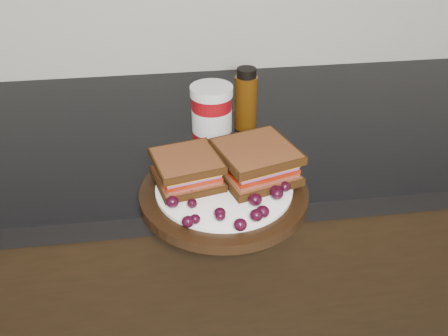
% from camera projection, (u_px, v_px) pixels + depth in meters
% --- Properties ---
extents(base_cabinets, '(3.96, 0.58, 0.86)m').
position_uv_depth(base_cabinets, '(101.00, 294.00, 1.28)').
color(base_cabinets, black).
rests_on(base_cabinets, ground_plane).
extents(countertop, '(3.98, 0.60, 0.04)m').
position_uv_depth(countertop, '(72.00, 142.00, 1.03)').
color(countertop, black).
rests_on(countertop, base_cabinets).
extents(plate, '(0.28, 0.28, 0.02)m').
position_uv_depth(plate, '(224.00, 194.00, 0.83)').
color(plate, black).
rests_on(plate, countertop).
extents(sandwich_left, '(0.12, 0.12, 0.05)m').
position_uv_depth(sandwich_left, '(187.00, 170.00, 0.82)').
color(sandwich_left, brown).
rests_on(sandwich_left, plate).
extents(sandwich_right, '(0.15, 0.15, 0.06)m').
position_uv_depth(sandwich_right, '(256.00, 162.00, 0.83)').
color(sandwich_right, brown).
rests_on(sandwich_right, plate).
extents(grape_0, '(0.02, 0.02, 0.02)m').
position_uv_depth(grape_0, '(172.00, 202.00, 0.77)').
color(grape_0, black).
rests_on(grape_0, plate).
extents(grape_1, '(0.02, 0.02, 0.01)m').
position_uv_depth(grape_1, '(192.00, 203.00, 0.77)').
color(grape_1, black).
rests_on(grape_1, plate).
extents(grape_2, '(0.02, 0.02, 0.02)m').
position_uv_depth(grape_2, '(188.00, 222.00, 0.73)').
color(grape_2, black).
rests_on(grape_2, plate).
extents(grape_3, '(0.02, 0.02, 0.01)m').
position_uv_depth(grape_3, '(195.00, 219.00, 0.74)').
color(grape_3, black).
rests_on(grape_3, plate).
extents(grape_4, '(0.02, 0.02, 0.02)m').
position_uv_depth(grape_4, '(220.00, 213.00, 0.75)').
color(grape_4, black).
rests_on(grape_4, plate).
extents(grape_5, '(0.02, 0.02, 0.01)m').
position_uv_depth(grape_5, '(220.00, 216.00, 0.74)').
color(grape_5, black).
rests_on(grape_5, plate).
extents(grape_6, '(0.02, 0.02, 0.02)m').
position_uv_depth(grape_6, '(240.00, 225.00, 0.72)').
color(grape_6, black).
rests_on(grape_6, plate).
extents(grape_7, '(0.02, 0.02, 0.02)m').
position_uv_depth(grape_7, '(256.00, 215.00, 0.74)').
color(grape_7, black).
rests_on(grape_7, plate).
extents(grape_8, '(0.02, 0.02, 0.02)m').
position_uv_depth(grape_8, '(263.00, 212.00, 0.75)').
color(grape_8, black).
rests_on(grape_8, plate).
extents(grape_9, '(0.02, 0.02, 0.02)m').
position_uv_depth(grape_9, '(255.00, 200.00, 0.77)').
color(grape_9, black).
rests_on(grape_9, plate).
extents(grape_10, '(0.02, 0.02, 0.02)m').
position_uv_depth(grape_10, '(277.00, 194.00, 0.79)').
color(grape_10, black).
rests_on(grape_10, plate).
extents(grape_11, '(0.02, 0.02, 0.02)m').
position_uv_depth(grape_11, '(276.00, 191.00, 0.79)').
color(grape_11, black).
rests_on(grape_11, plate).
extents(grape_12, '(0.02, 0.02, 0.02)m').
position_uv_depth(grape_12, '(285.00, 187.00, 0.81)').
color(grape_12, black).
rests_on(grape_12, plate).
extents(grape_13, '(0.02, 0.02, 0.02)m').
position_uv_depth(grape_13, '(278.00, 173.00, 0.84)').
color(grape_13, black).
rests_on(grape_13, plate).
extents(grape_14, '(0.02, 0.02, 0.02)m').
position_uv_depth(grape_14, '(270.00, 167.00, 0.86)').
color(grape_14, black).
rests_on(grape_14, plate).
extents(grape_15, '(0.02, 0.02, 0.02)m').
position_uv_depth(grape_15, '(257.00, 174.00, 0.84)').
color(grape_15, black).
rests_on(grape_15, plate).
extents(grape_16, '(0.02, 0.02, 0.01)m').
position_uv_depth(grape_16, '(197.00, 165.00, 0.86)').
color(grape_16, black).
rests_on(grape_16, plate).
extents(grape_17, '(0.02, 0.02, 0.02)m').
position_uv_depth(grape_17, '(198.00, 172.00, 0.84)').
color(grape_17, black).
rests_on(grape_17, plate).
extents(grape_18, '(0.02, 0.02, 0.02)m').
position_uv_depth(grape_18, '(174.00, 178.00, 0.83)').
color(grape_18, black).
rests_on(grape_18, plate).
extents(grape_19, '(0.02, 0.02, 0.02)m').
position_uv_depth(grape_19, '(176.00, 178.00, 0.83)').
color(grape_19, black).
rests_on(grape_19, plate).
extents(grape_20, '(0.02, 0.02, 0.02)m').
position_uv_depth(grape_20, '(191.00, 192.00, 0.80)').
color(grape_20, black).
rests_on(grape_20, plate).
extents(grape_21, '(0.02, 0.02, 0.01)m').
position_uv_depth(grape_21, '(190.00, 190.00, 0.80)').
color(grape_21, black).
rests_on(grape_21, plate).
extents(grape_22, '(0.02, 0.02, 0.02)m').
position_uv_depth(grape_22, '(197.00, 172.00, 0.84)').
color(grape_22, black).
rests_on(grape_22, plate).
extents(grape_23, '(0.02, 0.02, 0.02)m').
position_uv_depth(grape_23, '(170.00, 175.00, 0.84)').
color(grape_23, black).
rests_on(grape_23, plate).
extents(grape_24, '(0.02, 0.02, 0.01)m').
position_uv_depth(grape_24, '(184.00, 187.00, 0.81)').
color(grape_24, black).
rests_on(grape_24, plate).
extents(condiment_jar, '(0.09, 0.09, 0.12)m').
position_uv_depth(condiment_jar, '(212.00, 115.00, 0.96)').
color(condiment_jar, maroon).
rests_on(condiment_jar, countertop).
extents(oil_bottle, '(0.06, 0.06, 0.13)m').
position_uv_depth(oil_bottle, '(246.00, 99.00, 1.01)').
color(oil_bottle, '#482607').
rests_on(oil_bottle, countertop).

